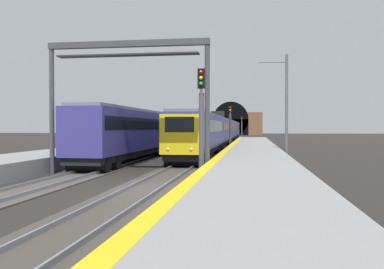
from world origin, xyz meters
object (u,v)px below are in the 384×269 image
(railway_signal_near, at_px, (201,113))
(railway_signal_far, at_px, (242,125))
(catenary_mast_near, at_px, (286,106))
(train_main_approaching, at_px, (223,130))
(train_adjacent_platform, at_px, (174,130))
(overhead_signal_gantry, at_px, (127,73))
(railway_signal_mid, at_px, (230,124))

(railway_signal_near, xyz_separation_m, railway_signal_far, (84.31, -0.00, -0.18))
(railway_signal_far, relative_size, catenary_mast_near, 0.65)
(railway_signal_near, distance_m, railway_signal_far, 84.32)
(train_main_approaching, xyz_separation_m, train_adjacent_platform, (-14.26, 4.97, 0.09))
(train_main_approaching, xyz_separation_m, railway_signal_far, (42.31, -1.84, 1.05))
(train_adjacent_platform, relative_size, overhead_signal_gantry, 5.91)
(catenary_mast_near, bearing_deg, railway_signal_mid, 17.31)
(train_adjacent_platform, height_order, catenary_mast_near, catenary_mast_near)
(railway_signal_far, bearing_deg, railway_signal_near, 0.00)
(train_adjacent_platform, xyz_separation_m, railway_signal_near, (-27.75, -6.81, 1.15))
(railway_signal_near, height_order, railway_signal_mid, railway_signal_near)
(train_main_approaching, xyz_separation_m, catenary_mast_near, (-30.18, -7.19, 2.11))
(train_adjacent_platform, bearing_deg, train_main_approaching, -18.70)
(catenary_mast_near, bearing_deg, railway_signal_far, 4.22)
(overhead_signal_gantry, bearing_deg, railway_signal_far, -2.97)
(overhead_signal_gantry, bearing_deg, train_main_approaching, -3.45)
(train_adjacent_platform, xyz_separation_m, catenary_mast_near, (-15.92, -12.16, 2.02))
(railway_signal_near, xyz_separation_m, catenary_mast_near, (11.83, -5.35, 0.88))
(train_adjacent_platform, distance_m, railway_signal_far, 56.98)
(railway_signal_near, bearing_deg, catenary_mast_near, 155.68)
(overhead_signal_gantry, bearing_deg, railway_signal_mid, -8.74)
(overhead_signal_gantry, xyz_separation_m, catenary_mast_near, (10.98, -9.67, -1.40))
(railway_signal_mid, bearing_deg, railway_signal_near, 0.00)
(railway_signal_mid, height_order, catenary_mast_near, catenary_mast_near)
(train_adjacent_platform, bearing_deg, railway_signal_mid, -79.25)
(train_adjacent_platform, distance_m, railway_signal_near, 28.59)
(train_adjacent_platform, height_order, railway_signal_far, railway_signal_far)
(train_main_approaching, relative_size, train_adjacent_platform, 1.38)
(train_main_approaching, bearing_deg, railway_signal_mid, 8.33)
(train_main_approaching, height_order, overhead_signal_gantry, overhead_signal_gantry)
(railway_signal_mid, height_order, overhead_signal_gantry, overhead_signal_gantry)
(railway_signal_mid, relative_size, railway_signal_far, 0.97)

